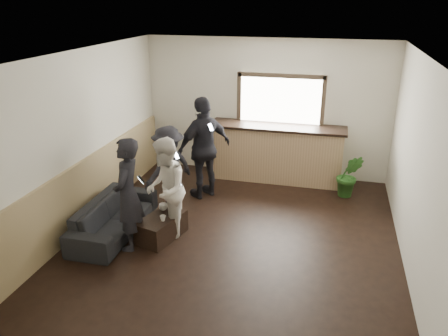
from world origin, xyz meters
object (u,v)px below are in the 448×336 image
(potted_plant, at_px, (349,176))
(person_a, at_px, (128,195))
(bar_counter, at_px, (277,149))
(sofa, at_px, (114,216))
(person_b, at_px, (165,189))
(cup_a, at_px, (163,207))
(person_c, at_px, (169,168))
(person_d, at_px, (204,148))
(coffee_table, at_px, (162,227))
(cup_b, at_px, (163,218))

(potted_plant, height_order, person_a, person_a)
(bar_counter, distance_m, person_a, 3.60)
(sofa, bearing_deg, person_b, -84.13)
(cup_a, distance_m, person_c, 0.90)
(person_a, height_order, person_d, person_d)
(person_c, bearing_deg, sofa, 2.61)
(coffee_table, distance_m, cup_b, 0.26)
(cup_b, relative_size, person_b, 0.06)
(potted_plant, bearing_deg, person_b, -141.46)
(cup_b, distance_m, person_b, 0.44)
(cup_a, xyz_separation_m, person_a, (-0.30, -0.57, 0.44))
(bar_counter, xyz_separation_m, potted_plant, (1.44, -0.52, -0.22))
(cup_b, bearing_deg, person_c, 105.77)
(cup_a, distance_m, person_d, 1.56)
(cup_b, bearing_deg, cup_a, 111.13)
(person_b, distance_m, person_d, 1.60)
(cup_a, distance_m, person_b, 0.43)
(cup_b, xyz_separation_m, person_b, (-0.01, 0.19, 0.40))
(bar_counter, bearing_deg, person_d, -136.08)
(cup_b, distance_m, potted_plant, 3.66)
(potted_plant, height_order, person_b, person_b)
(sofa, relative_size, cup_a, 13.88)
(bar_counter, relative_size, sofa, 1.44)
(bar_counter, relative_size, coffee_table, 3.32)
(potted_plant, xyz_separation_m, person_a, (-3.19, -2.63, 0.44))
(sofa, distance_m, potted_plant, 4.31)
(bar_counter, bearing_deg, person_c, -132.88)
(person_a, xyz_separation_m, person_d, (0.56, 2.01, 0.10))
(coffee_table, relative_size, potted_plant, 0.97)
(bar_counter, relative_size, cup_a, 20.05)
(person_a, height_order, person_b, person_a)
(coffee_table, bearing_deg, cup_b, -54.37)
(sofa, distance_m, coffee_table, 0.81)
(bar_counter, height_order, person_d, bar_counter)
(coffee_table, bearing_deg, sofa, -178.80)
(bar_counter, distance_m, cup_b, 3.21)
(coffee_table, height_order, person_d, person_d)
(person_c, height_order, person_d, person_d)
(bar_counter, height_order, person_a, bar_counter)
(potted_plant, bearing_deg, person_d, -166.62)
(person_a, xyz_separation_m, person_b, (0.42, 0.42, -0.05))
(cup_a, height_order, person_d, person_d)
(coffee_table, height_order, person_a, person_a)
(person_b, bearing_deg, sofa, -100.10)
(coffee_table, distance_m, person_b, 0.63)
(person_b, bearing_deg, person_c, -178.53)
(cup_b, relative_size, potted_plant, 0.11)
(person_a, bearing_deg, coffee_table, 125.47)
(person_a, bearing_deg, bar_counter, 142.36)
(coffee_table, relative_size, cup_a, 6.03)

